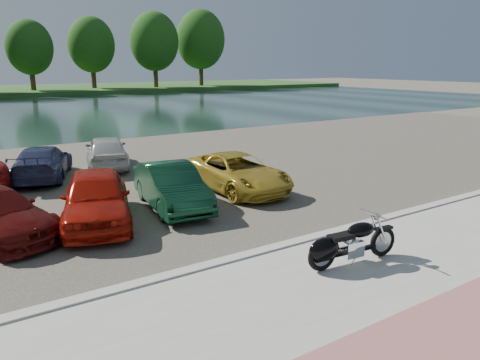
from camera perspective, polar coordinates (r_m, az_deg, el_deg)
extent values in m
plane|color=#595447|center=(10.07, 14.09, -11.43)|extent=(200.00, 200.00, 0.00)
cube|color=#A39F99|center=(9.48, 18.67, -13.09)|extent=(60.00, 6.00, 0.10)
cube|color=#9E5960|center=(8.76, 26.71, -15.88)|extent=(60.00, 2.00, 0.01)
cube|color=#A39F99|center=(11.35, 6.61, -7.72)|extent=(60.00, 0.30, 0.14)
cube|color=#3C3830|center=(18.82, -11.30, 0.74)|extent=(60.00, 18.00, 0.04)
cube|color=#1A2F2A|center=(46.70, -25.24, 7.47)|extent=(120.00, 40.00, 0.00)
cylinder|color=#392A14|center=(73.16, -24.01, 11.73)|extent=(0.70, 0.70, 4.50)
ellipsoid|color=#163C10|center=(73.17, -24.30, 14.54)|extent=(6.30, 6.30, 7.56)
cylinder|color=#392A14|center=(76.60, -17.45, 12.50)|extent=(0.70, 0.70, 4.95)
ellipsoid|color=#163C10|center=(76.64, -17.67, 15.46)|extent=(6.93, 6.93, 8.32)
cylinder|color=#392A14|center=(77.06, -10.27, 13.08)|extent=(0.70, 0.70, 5.40)
ellipsoid|color=#163C10|center=(77.13, -10.41, 16.29)|extent=(7.56, 7.56, 9.07)
cylinder|color=#392A14|center=(82.31, -4.77, 13.45)|extent=(0.70, 0.70, 5.85)
ellipsoid|color=#163C10|center=(82.40, -4.84, 16.71)|extent=(8.19, 8.19, 9.83)
torus|color=black|center=(10.86, 16.97, -7.19)|extent=(0.69, 0.19, 0.68)
torus|color=black|center=(9.83, 9.96, -9.02)|extent=(0.69, 0.19, 0.68)
cylinder|color=#B2B2B7|center=(10.86, 16.97, -7.19)|extent=(0.46, 0.11, 0.46)
cylinder|color=#B2B2B7|center=(9.83, 9.96, -9.02)|extent=(0.46, 0.11, 0.46)
cylinder|color=silver|center=(10.59, 16.91, -5.96)|extent=(0.33, 0.08, 0.63)
cylinder|color=silver|center=(10.73, 16.17, -5.65)|extent=(0.33, 0.08, 0.63)
cylinder|color=silver|center=(10.41, 15.93, -4.00)|extent=(0.12, 0.75, 0.04)
sphere|color=silver|center=(10.50, 16.30, -4.33)|extent=(0.18, 0.18, 0.16)
sphere|color=silver|center=(10.55, 16.58, -4.26)|extent=(0.12, 0.12, 0.11)
cube|color=black|center=(10.75, 17.09, -5.65)|extent=(0.46, 0.19, 0.06)
cube|color=black|center=(10.35, 13.62, -8.38)|extent=(1.20, 0.23, 0.08)
cube|color=silver|center=(10.29, 13.43, -8.08)|extent=(0.48, 0.37, 0.34)
cylinder|color=silver|center=(10.28, 13.92, -6.93)|extent=(0.26, 0.21, 0.27)
cylinder|color=silver|center=(10.15, 13.07, -7.15)|extent=(0.26, 0.21, 0.27)
ellipsoid|color=black|center=(10.30, 14.53, -5.91)|extent=(0.71, 0.43, 0.32)
cube|color=black|center=(9.99, 12.22, -6.77)|extent=(0.58, 0.34, 0.10)
ellipsoid|color=black|center=(9.81, 10.22, -8.32)|extent=(0.76, 0.41, 0.50)
cube|color=black|center=(9.81, 9.97, -8.76)|extent=(0.42, 0.22, 0.30)
cylinder|color=silver|center=(10.27, 11.52, -8.80)|extent=(1.10, 0.21, 0.09)
cylinder|color=silver|center=(10.24, 11.54, -8.39)|extent=(1.10, 0.21, 0.09)
cylinder|color=#B2B2B7|center=(10.19, 13.60, -9.66)|extent=(0.04, 0.14, 0.22)
imported|color=#A7170B|center=(13.10, -17.12, -2.05)|extent=(2.92, 4.59, 1.46)
imported|color=#0F3A22|center=(14.07, -8.35, -0.77)|extent=(1.96, 4.16, 1.32)
imported|color=gold|center=(15.84, -0.36, 0.92)|extent=(2.07, 4.49, 1.25)
imported|color=navy|center=(18.98, -22.95, 1.99)|extent=(3.14, 4.63, 1.25)
imported|color=beige|center=(20.16, -15.95, 3.39)|extent=(2.57, 4.29, 1.37)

